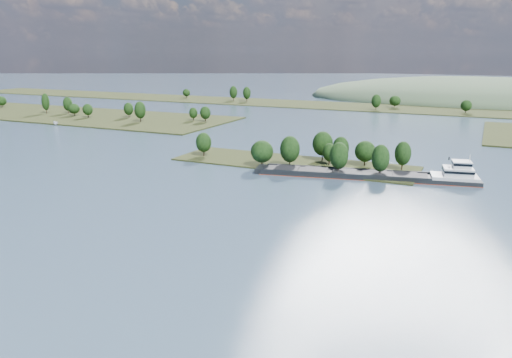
% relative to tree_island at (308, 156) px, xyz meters
% --- Properties ---
extents(ground, '(1800.00, 1800.00, 0.00)m').
position_rel_tree_island_xyz_m(ground, '(-6.60, -58.92, -4.22)').
color(ground, '#3D546A').
rests_on(ground, ground).
extents(tree_island, '(100.00, 31.63, 13.78)m').
position_rel_tree_island_xyz_m(tree_island, '(0.00, 0.00, 0.00)').
color(tree_island, '#252C13').
rests_on(tree_island, ground).
extents(left_bank, '(300.00, 80.00, 16.29)m').
position_rel_tree_island_xyz_m(left_bank, '(-235.55, 81.08, -3.32)').
color(left_bank, '#252C13').
rests_on(left_bank, ground).
extents(back_shoreline, '(900.00, 60.00, 14.73)m').
position_rel_tree_island_xyz_m(back_shoreline, '(2.82, 220.88, -3.53)').
color(back_shoreline, '#252C13').
rests_on(back_shoreline, ground).
extents(hill_west, '(320.00, 160.00, 44.00)m').
position_rel_tree_island_xyz_m(hill_west, '(53.40, 321.08, -4.22)').
color(hill_west, '#455C3F').
rests_on(hill_west, ground).
extents(cargo_barge, '(81.21, 25.05, 10.94)m').
position_rel_tree_island_xyz_m(cargo_barge, '(30.80, -7.97, -2.84)').
color(cargo_barge, black).
rests_on(cargo_barge, ground).
extents(motorboat, '(6.74, 5.30, 2.47)m').
position_rel_tree_island_xyz_m(motorboat, '(-180.36, 41.36, -2.98)').
color(motorboat, white).
rests_on(motorboat, ground).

